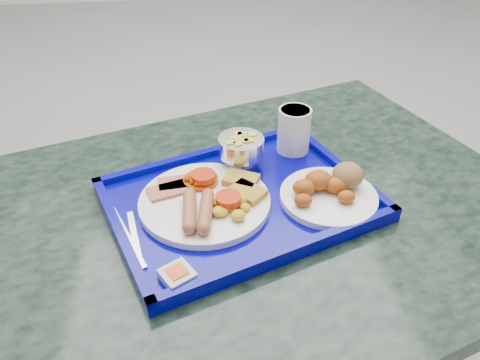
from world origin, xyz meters
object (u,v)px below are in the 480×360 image
object	(u,v)px
bread_plate	(330,189)
juice_cup	(294,129)
main_plate	(208,200)
tray	(240,201)
fruit_bowl	(241,147)
table	(227,284)

from	to	relation	value
bread_plate	juice_cup	distance (m)	0.17
main_plate	tray	bearing A→B (deg)	11.27
bread_plate	juice_cup	xyz separation A→B (m)	(-0.03, 0.16, 0.03)
main_plate	fruit_bowl	world-z (taller)	fruit_bowl
tray	main_plate	distance (m)	0.06
table	tray	world-z (taller)	tray
bread_plate	fruit_bowl	distance (m)	0.19
tray	juice_cup	size ratio (longest dim) A/B	5.81
bread_plate	main_plate	bearing A→B (deg)	178.63
table	fruit_bowl	distance (m)	0.27
fruit_bowl	juice_cup	world-z (taller)	juice_cup
bread_plate	fruit_bowl	xyz separation A→B (m)	(-0.14, 0.12, 0.02)
bread_plate	juice_cup	size ratio (longest dim) A/B	1.87
table	tray	xyz separation A→B (m)	(0.03, 0.02, 0.19)
main_plate	juice_cup	size ratio (longest dim) A/B	2.49
fruit_bowl	juice_cup	xyz separation A→B (m)	(0.11, 0.04, 0.01)
tray	juice_cup	distance (m)	0.20
tray	fruit_bowl	xyz separation A→B (m)	(0.02, 0.11, 0.05)
table	juice_cup	size ratio (longest dim) A/B	14.16
bread_plate	fruit_bowl	size ratio (longest dim) A/B	1.94
bread_plate	table	bearing A→B (deg)	-178.13
table	bread_plate	world-z (taller)	bread_plate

